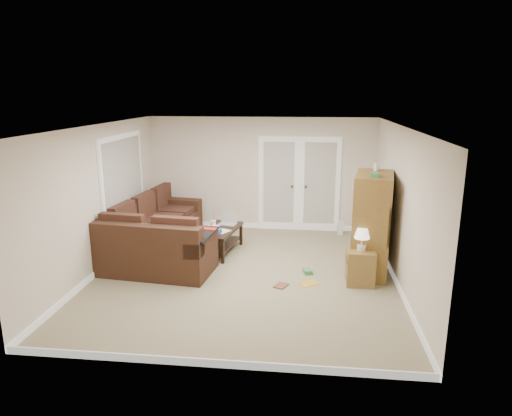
# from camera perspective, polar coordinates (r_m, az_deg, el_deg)

# --- Properties ---
(floor) EXTENTS (5.50, 5.50, 0.00)m
(floor) POSITION_cam_1_polar(r_m,az_deg,el_deg) (7.88, -1.41, -8.24)
(floor) COLOR gray
(floor) RESTS_ON ground
(ceiling) EXTENTS (5.00, 5.50, 0.02)m
(ceiling) POSITION_cam_1_polar(r_m,az_deg,el_deg) (7.30, -1.53, 10.20)
(ceiling) COLOR white
(ceiling) RESTS_ON wall_back
(wall_left) EXTENTS (0.02, 5.50, 2.50)m
(wall_left) POSITION_cam_1_polar(r_m,az_deg,el_deg) (8.21, -19.04, 1.04)
(wall_left) COLOR silver
(wall_left) RESTS_ON floor
(wall_right) EXTENTS (0.02, 5.50, 2.50)m
(wall_right) POSITION_cam_1_polar(r_m,az_deg,el_deg) (7.58, 17.60, 0.10)
(wall_right) COLOR silver
(wall_right) RESTS_ON floor
(wall_back) EXTENTS (5.00, 0.02, 2.50)m
(wall_back) POSITION_cam_1_polar(r_m,az_deg,el_deg) (10.17, 0.62, 4.27)
(wall_back) COLOR silver
(wall_back) RESTS_ON floor
(wall_front) EXTENTS (5.00, 0.02, 2.50)m
(wall_front) POSITION_cam_1_polar(r_m,az_deg,el_deg) (4.90, -5.83, -6.97)
(wall_front) COLOR silver
(wall_front) RESTS_ON floor
(baseboards) EXTENTS (5.00, 5.50, 0.10)m
(baseboards) POSITION_cam_1_polar(r_m,az_deg,el_deg) (7.87, -1.42, -7.90)
(baseboards) COLOR white
(baseboards) RESTS_ON floor
(french_doors) EXTENTS (1.80, 0.05, 2.13)m
(french_doors) POSITION_cam_1_polar(r_m,az_deg,el_deg) (10.13, 5.40, 2.93)
(french_doors) COLOR white
(french_doors) RESTS_ON floor
(window_left) EXTENTS (0.05, 1.92, 1.42)m
(window_left) POSITION_cam_1_polar(r_m,az_deg,el_deg) (9.03, -16.33, 4.35)
(window_left) COLOR white
(window_left) RESTS_ON wall_left
(sectional_sofa) EXTENTS (2.14, 3.26, 0.95)m
(sectional_sofa) POSITION_cam_1_polar(r_m,az_deg,el_deg) (8.79, -12.44, -3.59)
(sectional_sofa) COLOR #3D2417
(sectional_sofa) RESTS_ON floor
(coffee_table) EXTENTS (0.77, 1.25, 0.80)m
(coffee_table) POSITION_cam_1_polar(r_m,az_deg,el_deg) (8.86, -4.46, -3.90)
(coffee_table) COLOR black
(coffee_table) RESTS_ON floor
(tv_armoire) EXTENTS (0.77, 1.16, 1.85)m
(tv_armoire) POSITION_cam_1_polar(r_m,az_deg,el_deg) (7.93, 14.26, -1.90)
(tv_armoire) COLOR brown
(tv_armoire) RESTS_ON floor
(side_cabinet) EXTENTS (0.44, 0.44, 0.93)m
(side_cabinet) POSITION_cam_1_polar(r_m,az_deg,el_deg) (7.58, 12.91, -6.84)
(side_cabinet) COLOR olive
(side_cabinet) RESTS_ON floor
(space_heater) EXTENTS (0.11, 0.10, 0.28)m
(space_heater) POSITION_cam_1_polar(r_m,az_deg,el_deg) (10.11, 10.50, -2.49)
(space_heater) COLOR white
(space_heater) RESTS_ON floor
(floor_magazine) EXTENTS (0.36, 0.34, 0.01)m
(floor_magazine) POSITION_cam_1_polar(r_m,az_deg,el_deg) (7.56, 6.62, -9.33)
(floor_magazine) COLOR gold
(floor_magazine) RESTS_ON floor
(floor_greenbox) EXTENTS (0.17, 0.20, 0.07)m
(floor_greenbox) POSITION_cam_1_polar(r_m,az_deg,el_deg) (7.94, 6.46, -7.88)
(floor_greenbox) COLOR #3E884E
(floor_greenbox) RESTS_ON floor
(floor_book) EXTENTS (0.26, 0.29, 0.02)m
(floor_book) POSITION_cam_1_polar(r_m,az_deg,el_deg) (7.46, 2.53, -9.52)
(floor_book) COLOR brown
(floor_book) RESTS_ON floor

